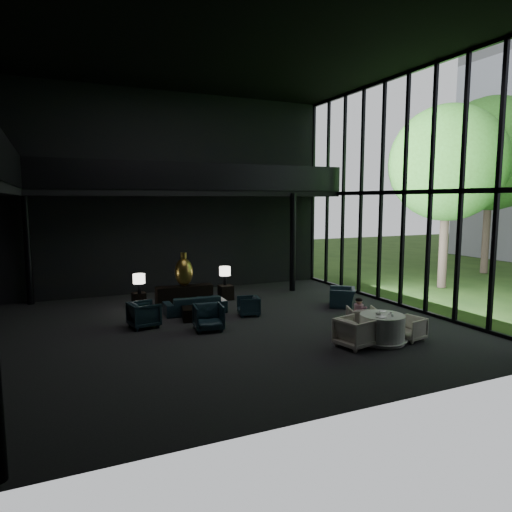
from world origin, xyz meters
name	(u,v)px	position (x,y,z in m)	size (l,w,h in m)	color
floor	(214,329)	(0.00, 0.00, 0.00)	(14.00, 12.00, 0.02)	black
ceiling	(210,42)	(0.00, 0.00, 8.00)	(14.00, 12.00, 0.02)	black
wall_back	(164,193)	(0.00, 6.00, 4.00)	(14.00, 0.04, 8.00)	black
wall_front	(331,184)	(0.00, -6.00, 4.00)	(14.00, 0.04, 8.00)	black
curtain_wall	(404,192)	(6.95, 0.00, 4.00)	(0.20, 12.00, 8.00)	black
mezzanine_back	(195,193)	(1.00, 5.00, 4.00)	(12.00, 2.00, 0.25)	black
railing_left	(10,163)	(-5.00, 0.00, 4.60)	(0.06, 12.00, 1.00)	black
railing_back	(203,176)	(1.00, 4.00, 4.60)	(12.00, 0.06, 1.00)	black
column_nw	(28,249)	(-5.00, 5.70, 2.00)	(0.24, 0.24, 4.00)	black
column_ne	(293,243)	(4.80, 4.00, 2.00)	(0.24, 0.24, 4.00)	black
tree_near	(448,164)	(11.00, 2.00, 5.23)	(4.80, 4.80, 7.65)	#382D23
tree_far	(491,154)	(16.00, 4.00, 5.99)	(5.60, 5.60, 8.80)	#382D23
console	(184,295)	(0.09, 3.53, 0.33)	(2.05, 0.46, 0.65)	black
bronze_urn	(184,272)	(0.09, 3.54, 1.17)	(0.65, 0.65, 1.21)	olive
side_table_left	(139,300)	(-1.51, 3.70, 0.25)	(0.46, 0.46, 0.50)	black
table_lamp_left	(139,280)	(-1.51, 3.53, 0.99)	(0.41, 0.41, 0.69)	black
side_table_right	(226,292)	(1.69, 3.53, 0.27)	(0.49, 0.49, 0.54)	black
table_lamp_right	(225,272)	(1.69, 3.62, 1.04)	(0.42, 0.42, 0.70)	black
sofa	(195,302)	(0.03, 1.98, 0.39)	(1.98, 0.58, 0.78)	#132D35
lounge_armchair_west	(144,312)	(-1.82, 1.00, 0.44)	(0.86, 0.81, 0.89)	black
lounge_armchair_east	(248,306)	(1.53, 0.99, 0.30)	(0.59, 0.55, 0.61)	black
lounge_armchair_south	(208,315)	(-0.18, -0.09, 0.45)	(0.87, 0.81, 0.89)	black
window_armchair	(342,295)	(5.06, 0.82, 0.41)	(0.94, 0.61, 0.82)	#142F3B
coffee_table	(196,313)	(-0.15, 1.24, 0.20)	(0.88, 0.88, 0.39)	black
dining_table	(382,330)	(3.63, -3.04, 0.33)	(1.32, 1.32, 0.75)	white
dining_chair_north	(362,318)	(3.76, -2.03, 0.40)	(0.78, 0.73, 0.80)	beige
dining_chair_east	(410,329)	(4.45, -3.17, 0.31)	(0.60, 0.56, 0.62)	beige
dining_chair_west	(355,330)	(2.74, -3.07, 0.46)	(0.89, 0.83, 0.91)	beige
child	(359,308)	(3.60, -2.07, 0.73)	(0.26, 0.26, 0.56)	pink
plate_a	(381,317)	(3.42, -3.23, 0.76)	(0.27, 0.27, 0.02)	white
plate_b	(383,311)	(3.86, -2.78, 0.76)	(0.21, 0.21, 0.01)	white
saucer	(391,314)	(3.84, -3.10, 0.76)	(0.15, 0.15, 0.01)	white
coffee_cup	(391,312)	(3.88, -3.09, 0.79)	(0.08, 0.08, 0.06)	white
cereal_bowl	(379,313)	(3.54, -3.00, 0.79)	(0.16, 0.16, 0.08)	white
cream_pot	(392,315)	(3.73, -3.31, 0.78)	(0.06, 0.06, 0.07)	#99999E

